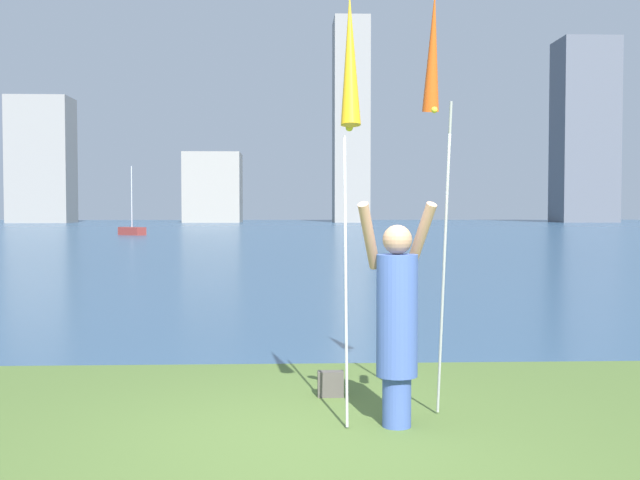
% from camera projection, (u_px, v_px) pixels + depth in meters
% --- Properties ---
extents(ground, '(120.00, 138.00, 0.12)m').
position_uv_depth(ground, '(292.00, 235.00, 57.11)').
color(ground, '#4C662D').
extents(person, '(0.71, 0.52, 1.93)m').
position_uv_depth(person, '(397.00, 316.00, 6.61)').
color(person, '#3F59A5').
rests_on(person, ground).
extents(kite_flag_left, '(0.16, 0.79, 3.64)m').
position_uv_depth(kite_flag_left, '(350.00, 69.00, 6.21)').
color(kite_flag_left, '#B2B2B7').
rests_on(kite_flag_left, ground).
extents(kite_flag_right, '(0.16, 1.04, 3.89)m').
position_uv_depth(kite_flag_right, '(433.00, 62.00, 7.22)').
color(kite_flag_right, '#B2B2B7').
rests_on(kite_flag_right, ground).
extents(bag, '(0.26, 0.12, 0.26)m').
position_uv_depth(bag, '(331.00, 384.00, 7.69)').
color(bag, '#4C4742').
rests_on(bag, ground).
extents(sailboat_1, '(2.15, 2.01, 4.84)m').
position_uv_depth(sailboat_1, '(132.00, 230.00, 54.31)').
color(sailboat_1, maroon).
rests_on(sailboat_1, ground).
extents(skyline_tower_0, '(7.79, 5.67, 16.28)m').
position_uv_depth(skyline_tower_0, '(41.00, 160.00, 100.49)').
color(skyline_tower_0, gray).
rests_on(skyline_tower_0, ground).
extents(skyline_tower_1, '(7.48, 7.10, 9.25)m').
position_uv_depth(skyline_tower_1, '(213.00, 188.00, 103.50)').
color(skyline_tower_1, gray).
rests_on(skyline_tower_1, ground).
extents(skyline_tower_2, '(4.70, 6.33, 27.20)m').
position_uv_depth(skyline_tower_2, '(351.00, 121.00, 104.13)').
color(skyline_tower_2, gray).
rests_on(skyline_tower_2, ground).
extents(skyline_tower_3, '(7.59, 6.33, 24.44)m').
position_uv_depth(skyline_tower_3, '(585.00, 131.00, 103.88)').
color(skyline_tower_3, '#565B66').
rests_on(skyline_tower_3, ground).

